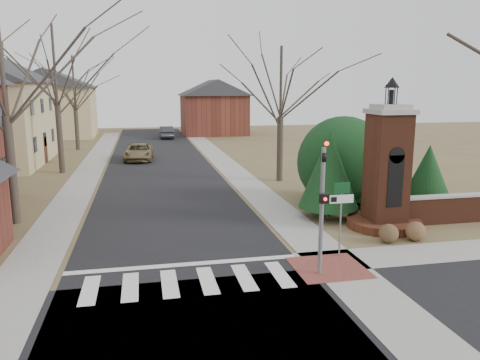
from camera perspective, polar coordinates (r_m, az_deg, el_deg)
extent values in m
plane|color=brown|center=(14.48, -5.95, -13.53)|extent=(120.00, 120.00, 0.00)
cube|color=black|center=(35.63, -9.65, 1.32)|extent=(8.00, 70.00, 0.01)
cube|color=black|center=(11.83, -4.34, -19.53)|extent=(120.00, 8.00, 0.01)
cube|color=silver|center=(15.20, -6.27, -12.25)|extent=(8.00, 2.20, 0.02)
cube|color=silver|center=(16.58, -6.80, -10.21)|extent=(8.00, 0.35, 0.02)
cube|color=gray|center=(36.19, -1.40, 1.64)|extent=(2.00, 60.00, 0.02)
cube|color=gray|center=(35.83, -17.98, 0.99)|extent=(2.00, 60.00, 0.02)
cube|color=brown|center=(16.48, 10.79, -10.46)|extent=(2.40, 2.40, 0.02)
cylinder|color=slate|center=(15.29, 9.91, -3.91)|extent=(0.14, 0.14, 4.20)
imported|color=black|center=(14.91, 10.16, 3.35)|extent=(0.15, 0.18, 0.90)
sphere|color=#FF0C05|center=(14.67, 10.52, 4.39)|extent=(0.14, 0.14, 0.14)
cube|color=black|center=(15.01, 10.23, -2.24)|extent=(0.28, 0.16, 0.30)
sphere|color=#FF0C05|center=(14.93, 10.36, -2.32)|extent=(0.11, 0.11, 0.11)
cylinder|color=slate|center=(17.24, 12.14, -5.01)|extent=(0.06, 0.06, 2.60)
cube|color=silver|center=(17.01, 12.28, -2.28)|extent=(0.90, 0.03, 0.30)
cube|color=black|center=(16.88, 11.37, -2.35)|extent=(0.22, 0.02, 0.18)
cube|color=#0D3F1B|center=(16.92, 12.34, -0.96)|extent=(0.60, 0.03, 0.40)
cylinder|color=#592A1A|center=(21.61, 17.09, -5.03)|extent=(3.20, 3.20, 0.36)
cube|color=#592A1A|center=(21.10, 17.45, 1.03)|extent=(1.50, 1.50, 5.00)
cube|color=black|center=(20.54, 18.37, -0.15)|extent=(0.70, 0.10, 2.20)
cube|color=gray|center=(20.82, 17.86, 7.95)|extent=(1.70, 1.70, 0.20)
cube|color=gray|center=(20.81, 17.90, 8.50)|extent=(1.30, 1.30, 0.20)
cylinder|color=black|center=(20.80, 17.96, 9.60)|extent=(0.20, 0.20, 0.60)
cone|color=black|center=(20.79, 18.06, 11.25)|extent=(0.64, 0.64, 0.45)
cube|color=#592A1A|center=(23.97, 26.63, -3.12)|extent=(7.50, 0.40, 1.20)
cube|color=gray|center=(23.83, 26.77, -1.60)|extent=(7.50, 0.50, 0.10)
cube|color=tan|center=(62.10, -21.99, 7.63)|extent=(10.00, 8.00, 6.00)
cube|color=tan|center=(61.02, -25.16, 11.09)|extent=(0.75, 0.75, 3.08)
cube|color=brown|center=(61.89, -3.25, 7.94)|extent=(8.00, 8.00, 5.00)
cube|color=brown|center=(59.90, -5.21, 11.06)|extent=(0.75, 0.75, 2.80)
cylinder|color=#473D33|center=(22.56, 10.63, -3.86)|extent=(0.20, 0.20, 0.50)
cone|color=black|center=(22.12, 10.82, 1.28)|extent=(2.80, 2.80, 3.60)
cylinder|color=#473D33|center=(25.00, 16.60, -2.65)|extent=(0.20, 0.20, 0.50)
cone|color=black|center=(24.56, 16.91, 2.68)|extent=(3.40, 3.40, 4.20)
cylinder|color=#473D33|center=(25.19, 21.69, -2.88)|extent=(0.20, 0.20, 0.50)
cone|color=black|center=(24.86, 21.97, 0.81)|extent=(2.40, 2.40, 2.80)
sphere|color=black|center=(25.08, 12.45, 2.61)|extent=(4.80, 4.80, 4.80)
cylinder|color=#473D33|center=(23.12, -26.07, 1.04)|extent=(0.40, 0.40, 4.83)
cylinder|color=#473D33|center=(35.73, -21.11, 4.83)|extent=(0.40, 0.40, 5.04)
cylinder|color=#473D33|center=(48.65, -19.29, 6.09)|extent=(0.40, 0.40, 4.41)
cylinder|color=#473D33|center=(30.64, 4.88, 3.80)|extent=(0.40, 0.40, 4.20)
imported|color=olive|center=(40.29, -12.24, 3.34)|extent=(2.58, 5.04, 1.36)
imported|color=#34373C|center=(57.21, -8.97, 5.78)|extent=(1.60, 4.46, 1.46)
sphere|color=brown|center=(19.47, 17.68, -6.24)|extent=(0.77, 0.77, 0.77)
sphere|color=brown|center=(20.06, 20.62, -5.88)|extent=(0.79, 0.79, 0.79)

